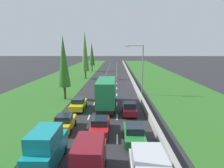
{
  "coord_description": "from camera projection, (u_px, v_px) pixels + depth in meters",
  "views": [
    {
      "loc": [
        1.64,
        -2.46,
        8.48
      ],
      "look_at": [
        0.75,
        38.52,
        1.0
      ],
      "focal_mm": 31.81,
      "sensor_mm": 36.0,
      "label": 1
    }
  ],
  "objects": [
    {
      "name": "ground_plane",
      "position": [
        111.0,
        75.0,
        62.99
      ],
      "size": [
        300.0,
        300.0,
        0.0
      ],
      "primitive_type": "plane",
      "color": "#28282B",
      "rests_on": "ground"
    },
    {
      "name": "grass_verge_left",
      "position": [
        72.0,
        75.0,
        63.26
      ],
      "size": [
        14.0,
        140.0,
        0.04
      ],
      "primitive_type": "cube",
      "color": "#2D6623",
      "rests_on": "ground"
    },
    {
      "name": "grass_verge_right",
      "position": [
        156.0,
        75.0,
        62.68
      ],
      "size": [
        14.0,
        140.0,
        0.04
      ],
      "primitive_type": "cube",
      "color": "#2D6623",
      "rests_on": "ground"
    },
    {
      "name": "median_barrier",
      "position": [
        129.0,
        74.0,
        62.79
      ],
      "size": [
        0.44,
        120.0,
        0.85
      ],
      "primitive_type": "cube",
      "color": "#9E9B93",
      "rests_on": "ground"
    },
    {
      "name": "lane_markings",
      "position": [
        111.0,
        75.0,
        62.99
      ],
      "size": [
        3.64,
        116.0,
        0.01
      ],
      "color": "white",
      "rests_on": "ground"
    },
    {
      "name": "maroon_van_centre_lane",
      "position": [
        90.0,
        161.0,
        12.64
      ],
      "size": [
        1.96,
        4.9,
        2.82
      ],
      "color": "maroon",
      "rests_on": "ground"
    },
    {
      "name": "red_sedan_centre_lane",
      "position": [
        100.0,
        125.0,
        19.91
      ],
      "size": [
        1.82,
        4.5,
        1.64
      ],
      "color": "red",
      "rests_on": "ground"
    },
    {
      "name": "green_box_truck_centre_lane",
      "position": [
        107.0,
        92.0,
        28.39
      ],
      "size": [
        2.46,
        9.4,
        4.18
      ],
      "color": "black",
      "rests_on": "ground"
    },
    {
      "name": "green_sedan_right_lane",
      "position": [
        134.0,
        133.0,
        18.06
      ],
      "size": [
        1.82,
        4.5,
        1.64
      ],
      "color": "#237A33",
      "rests_on": "ground"
    },
    {
      "name": "maroon_hatchback_right_lane",
      "position": [
        129.0,
        109.0,
        25.33
      ],
      "size": [
        1.74,
        3.9,
        1.72
      ],
      "color": "maroon",
      "rests_on": "ground"
    },
    {
      "name": "teal_van_left_lane",
      "position": [
        46.0,
        147.0,
        14.32
      ],
      "size": [
        1.96,
        4.9,
        2.82
      ],
      "color": "teal",
      "rests_on": "ground"
    },
    {
      "name": "yellow_hatchback_left_lane",
      "position": [
        65.0,
        122.0,
        20.63
      ],
      "size": [
        1.74,
        3.9,
        1.72
      ],
      "color": "yellow",
      "rests_on": "ground"
    },
    {
      "name": "yellow_sedan_left_lane",
      "position": [
        78.0,
        104.0,
        27.54
      ],
      "size": [
        1.82,
        4.5,
        1.64
      ],
      "color": "yellow",
      "rests_on": "ground"
    },
    {
      "name": "poplar_tree_second",
      "position": [
        64.0,
        62.0,
        32.08
      ],
      "size": [
        2.06,
        2.06,
        10.5
      ],
      "color": "#4C3823",
      "rests_on": "ground"
    },
    {
      "name": "poplar_tree_third",
      "position": [
        85.0,
        51.0,
        53.89
      ],
      "size": [
        2.13,
        2.13,
        13.01
      ],
      "color": "#4C3823",
      "rests_on": "ground"
    },
    {
      "name": "poplar_tree_fourth",
      "position": [
        92.0,
        54.0,
        71.84
      ],
      "size": [
        2.06,
        2.06,
        10.5
      ],
      "color": "#4C3823",
      "rests_on": "ground"
    },
    {
      "name": "street_light_mast",
      "position": [
        141.0,
        66.0,
        35.51
      ],
      "size": [
        3.2,
        0.28,
        9.0
      ],
      "color": "gray",
      "rests_on": "ground"
    }
  ]
}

